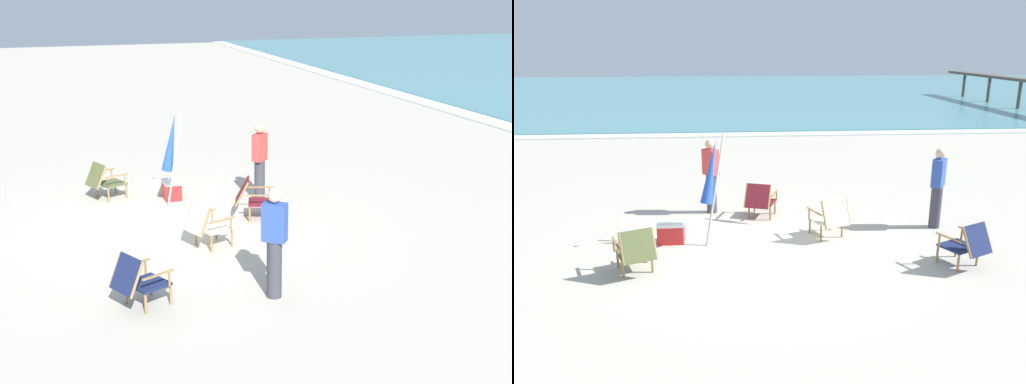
% 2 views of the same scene
% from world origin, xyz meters
% --- Properties ---
extents(ground_plane, '(80.00, 80.00, 0.00)m').
position_xyz_m(ground_plane, '(0.00, 0.00, 0.00)').
color(ground_plane, '#B7AF9E').
extents(beach_chair_back_left, '(0.81, 0.90, 0.79)m').
position_xyz_m(beach_chair_back_left, '(-2.15, -0.96, 0.43)').
color(beach_chair_back_left, '#515B33').
rests_on(beach_chair_back_left, ground).
extents(beach_chair_front_left, '(0.78, 0.85, 0.81)m').
position_xyz_m(beach_chair_front_left, '(1.26, 0.35, 0.43)').
color(beach_chair_front_left, beige).
rests_on(beach_chair_front_left, ground).
extents(beach_chair_far_center, '(0.78, 0.89, 0.79)m').
position_xyz_m(beach_chair_far_center, '(-0.01, 1.59, 0.42)').
color(beach_chair_far_center, maroon).
rests_on(beach_chair_far_center, ground).
extents(beach_chair_back_right, '(0.83, 0.90, 0.80)m').
position_xyz_m(beach_chair_back_right, '(3.24, -1.14, 0.43)').
color(beach_chair_back_right, '#19234C').
rests_on(beach_chair_back_right, ground).
extents(umbrella_furled_blue, '(0.53, 0.45, 2.08)m').
position_xyz_m(umbrella_furled_blue, '(-0.96, 0.24, 1.36)').
color(umbrella_furled_blue, '#B7B2A8').
rests_on(umbrella_furled_blue, ground).
extents(person_near_chairs, '(0.38, 0.38, 1.63)m').
position_xyz_m(person_near_chairs, '(-1.05, 2.08, 0.84)').
color(person_near_chairs, '#383842').
rests_on(person_near_chairs, ground).
extents(person_by_waterline, '(0.37, 0.39, 1.63)m').
position_xyz_m(person_by_waterline, '(3.49, 0.78, 0.84)').
color(person_by_waterline, '#383842').
rests_on(person_by_waterline, ground).
extents(cooler_box, '(0.49, 0.35, 0.40)m').
position_xyz_m(cooler_box, '(-1.75, 0.37, 0.20)').
color(cooler_box, red).
rests_on(cooler_box, ground).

